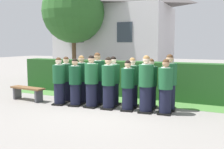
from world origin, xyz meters
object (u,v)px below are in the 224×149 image
Objects in this scene: student_front_row_1 at (75,83)px; student_front_row_5 at (146,85)px; student_front_row_0 at (59,82)px; wooden_bench at (28,91)px; student_front_row_6 at (165,88)px; student_rear_row_2 at (97,80)px; student_rear_row_4 at (132,84)px; student_rear_row_6 at (169,84)px; student_front_row_3 at (108,84)px; student_rear_row_0 at (66,80)px; student_rear_row_3 at (113,82)px; student_rear_row_5 at (151,85)px; student_rear_row_1 at (82,80)px; student_front_row_4 at (128,87)px; student_front_row_2 at (92,83)px.

student_front_row_1 is 2.35m from student_front_row_5.
wooden_bench is (-1.41, 0.03, -0.40)m from student_front_row_0.
student_front_row_6 is 0.92× the size of student_rear_row_2.
student_rear_row_6 is at bearing 5.66° from student_rear_row_4.
student_rear_row_2 reaches higher than wooden_bench.
student_front_row_3 is 1.02× the size of student_rear_row_0.
student_rear_row_2 is at bearing 168.67° from student_front_row_5.
student_rear_row_0 is at bearing 147.03° from student_front_row_1.
student_rear_row_2 is at bearing -179.00° from student_rear_row_3.
student_rear_row_3 is at bearing 169.79° from student_front_row_6.
student_rear_row_6 is at bearing 9.06° from wooden_bench.
student_front_row_1 is 2.91m from student_front_row_6.
student_front_row_0 is 0.59m from student_front_row_1.
student_rear_row_1 is at bearing -173.73° from student_rear_row_5.
student_front_row_4 is 2.42m from student_rear_row_0.
student_front_row_2 is 1.05× the size of student_rear_row_4.
student_front_row_5 is at bearing -174.80° from student_front_row_6.
student_front_row_2 is at bearing -159.38° from student_rear_row_5.
student_front_row_3 is at bearing 3.50° from student_front_row_2.
student_rear_row_0 is at bearing -173.68° from student_rear_row_2.
student_rear_row_4 is (0.59, 0.52, -0.01)m from student_front_row_3.
student_front_row_2 reaches higher than student_front_row_3.
student_front_row_1 is 0.91× the size of student_rear_row_6.
student_front_row_1 reaches higher than wooden_bench.
student_front_row_5 is at bearing -88.06° from student_rear_row_5.
student_front_row_3 is 0.77m from student_rear_row_2.
wooden_bench is (-4.89, -0.78, -0.46)m from student_rear_row_6.
student_front_row_1 is at bearing 1.53° from wooden_bench.
student_front_row_5 reaches higher than student_rear_row_0.
student_front_row_6 is (0.56, 0.05, -0.05)m from student_front_row_5.
student_rear_row_3 is (1.74, 0.14, 0.02)m from student_rear_row_0.
student_rear_row_2 is (-0.05, 0.48, 0.04)m from student_front_row_2.
student_front_row_2 is 0.73m from student_rear_row_3.
student_rear_row_5 is at bearing 15.35° from student_front_row_0.
student_rear_row_6 is at bearing 5.33° from student_rear_row_1.
student_rear_row_6 is at bearing 1.43° from student_rear_row_5.
student_front_row_2 is at bearing -84.34° from student_rear_row_2.
student_front_row_1 is 1.78m from student_front_row_4.
student_rear_row_6 is 1.20× the size of wooden_bench.
student_rear_row_1 is at bearing 95.02° from student_front_row_1.
student_rear_row_0 is (-0.63, 0.41, 0.01)m from student_front_row_1.
student_rear_row_1 is (-1.20, 0.36, 0.01)m from student_front_row_3.
student_rear_row_5 is at bearing 10.07° from wooden_bench.
student_front_row_6 is at bearing -89.73° from student_rear_row_6.
student_rear_row_3 is (-1.79, 0.32, 0.01)m from student_front_row_6.
student_rear_row_0 is at bearing 175.50° from student_front_row_5.
student_rear_row_2 is 1.09× the size of student_rear_row_4.
student_rear_row_4 is at bearing 16.68° from student_front_row_0.
student_rear_row_3 reaches higher than student_rear_row_5.
student_front_row_1 is 0.96× the size of student_front_row_3.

